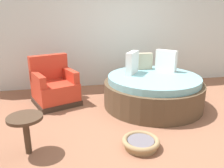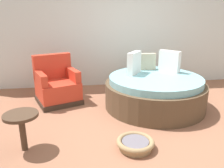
% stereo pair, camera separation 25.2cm
% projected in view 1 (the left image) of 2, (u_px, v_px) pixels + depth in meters
% --- Properties ---
extents(ground_plane, '(8.00, 8.00, 0.02)m').
position_uv_depth(ground_plane, '(156.00, 122.00, 3.81)').
color(ground_plane, '#936047').
extents(back_wall, '(8.00, 0.12, 3.11)m').
position_uv_depth(back_wall, '(123.00, 21.00, 5.47)').
color(back_wall, silver).
rests_on(back_wall, ground_plane).
extents(round_daybed, '(1.90, 1.90, 1.03)m').
position_uv_depth(round_daybed, '(153.00, 90.00, 4.41)').
color(round_daybed, brown).
rests_on(round_daybed, ground_plane).
extents(red_armchair, '(1.03, 1.03, 0.94)m').
position_uv_depth(red_armchair, '(54.00, 87.00, 4.52)').
color(red_armchair, '#38281E').
rests_on(red_armchair, ground_plane).
extents(pet_basket, '(0.51, 0.51, 0.13)m').
position_uv_depth(pet_basket, '(141.00, 143.00, 3.06)').
color(pet_basket, '#9E7F56').
rests_on(pet_basket, ground_plane).
extents(side_table, '(0.44, 0.44, 0.52)m').
position_uv_depth(side_table, '(25.00, 123.00, 2.83)').
color(side_table, '#473323').
rests_on(side_table, ground_plane).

